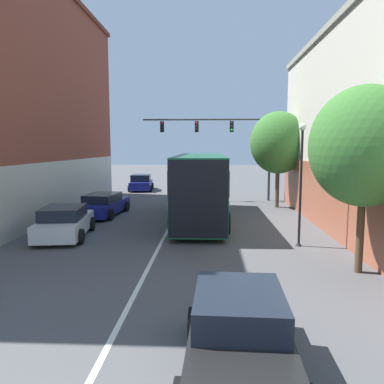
# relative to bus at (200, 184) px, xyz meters

# --- Properties ---
(lane_center_line) EXTENTS (0.14, 41.56, 0.01)m
(lane_center_line) POSITION_rel_bus_xyz_m (-1.51, -3.08, -1.98)
(lane_center_line) COLOR silver
(lane_center_line) RESTS_ON ground_plane
(bus) EXTENTS (2.92, 10.82, 3.55)m
(bus) POSITION_rel_bus_xyz_m (0.00, 0.00, 0.00)
(bus) COLOR #145133
(bus) RESTS_ON ground_plane
(hatchback_foreground) EXTENTS (2.08, 3.98, 1.45)m
(hatchback_foreground) POSITION_rel_bus_xyz_m (1.06, -14.05, -1.30)
(hatchback_foreground) COLOR black
(hatchback_foreground) RESTS_ON ground_plane
(parked_car_left_near) EXTENTS (2.50, 4.32, 1.40)m
(parked_car_left_near) POSITION_rel_bus_xyz_m (-5.90, -4.36, -1.32)
(parked_car_left_near) COLOR silver
(parked_car_left_near) RESTS_ON ground_plane
(parked_car_left_mid) EXTENTS (2.29, 4.74, 1.30)m
(parked_car_left_mid) POSITION_rel_bus_xyz_m (-5.70, 1.07, -1.36)
(parked_car_left_mid) COLOR navy
(parked_car_left_mid) RESTS_ON ground_plane
(parked_car_left_far) EXTENTS (2.40, 4.17, 1.47)m
(parked_car_left_far) POSITION_rel_bus_xyz_m (-5.85, 13.74, -1.31)
(parked_car_left_far) COLOR navy
(parked_car_left_far) RESTS_ON ground_plane
(traffic_signal_gantry) EXTENTS (9.45, 0.36, 6.29)m
(traffic_signal_gantry) POSITION_rel_bus_xyz_m (1.67, 7.69, 2.75)
(traffic_signal_gantry) COLOR #333338
(traffic_signal_gantry) RESTS_ON ground_plane
(street_lamp) EXTENTS (0.30, 0.30, 4.92)m
(street_lamp) POSITION_rel_bus_xyz_m (4.13, -5.30, 0.74)
(street_lamp) COLOR black
(street_lamp) RESTS_ON ground_plane
(street_tree_near) EXTENTS (3.41, 3.07, 5.89)m
(street_tree_near) POSITION_rel_bus_xyz_m (5.30, -8.44, 2.01)
(street_tree_near) COLOR #4C3823
(street_tree_near) RESTS_ON ground_plane
(street_tree_far) EXTENTS (3.67, 3.31, 6.28)m
(street_tree_far) POSITION_rel_bus_xyz_m (4.96, 4.53, 2.26)
(street_tree_far) COLOR brown
(street_tree_far) RESTS_ON ground_plane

